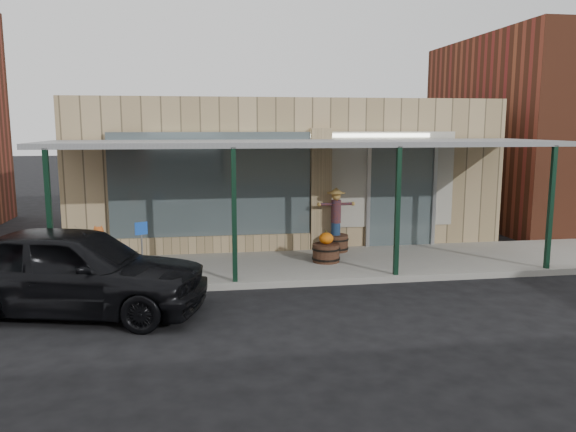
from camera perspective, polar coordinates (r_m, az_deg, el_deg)
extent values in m
plane|color=black|center=(10.47, 5.44, -10.16)|extent=(120.00, 120.00, 0.00)
cube|color=gray|center=(13.82, 1.73, -5.02)|extent=(40.00, 3.20, 0.15)
cube|color=tan|center=(17.99, -0.97, 4.83)|extent=(12.00, 6.00, 4.20)
cube|color=#4F5D60|center=(14.70, -7.77, 2.99)|extent=(5.20, 0.06, 2.80)
cube|color=#4F5D60|center=(15.86, 11.40, 1.88)|extent=(1.80, 0.06, 2.80)
cube|color=tan|center=(15.11, 3.31, 2.46)|extent=(0.55, 0.30, 3.40)
cube|color=tan|center=(14.99, -7.65, -2.89)|extent=(5.20, 0.30, 0.50)
cube|color=#ABA697|center=(15.01, 0.65, 3.58)|extent=(9.00, 0.02, 2.60)
cube|color=white|center=(14.92, 0.68, 8.17)|extent=(7.50, 0.03, 0.10)
cube|color=slate|center=(13.40, 1.79, 7.41)|extent=(12.00, 3.00, 0.12)
cube|color=black|center=(12.24, -23.04, -0.54)|extent=(0.10, 0.10, 2.95)
cube|color=black|center=(11.89, -5.49, -0.12)|extent=(0.10, 0.10, 2.95)
cube|color=black|center=(12.62, 11.05, 0.29)|extent=(0.10, 0.10, 2.95)
cube|color=black|center=(14.31, 25.11, 0.63)|extent=(0.10, 0.10, 2.95)
cylinder|color=#4D2E1E|center=(15.02, 4.85, -2.74)|extent=(0.81, 0.81, 0.44)
cylinder|color=navy|center=(14.95, 4.87, -1.30)|extent=(0.30, 0.30, 0.33)
cylinder|color=maroon|center=(14.87, 4.90, 0.46)|extent=(0.32, 0.32, 0.60)
sphere|color=#C4874B|center=(14.81, 4.92, 2.06)|extent=(0.24, 0.24, 0.24)
cone|color=#C4874B|center=(14.79, 4.93, 2.61)|extent=(0.39, 0.39, 0.15)
cylinder|color=#4D2E1E|center=(13.83, 3.88, -3.76)|extent=(0.69, 0.69, 0.44)
ellipsoid|color=orange|center=(13.76, 3.90, -2.28)|extent=(0.35, 0.35, 0.29)
cylinder|color=#4C471E|center=(13.73, 3.91, -1.60)|extent=(0.04, 0.04, 0.07)
cylinder|color=gray|center=(12.35, -14.57, -4.20)|extent=(0.04, 0.04, 1.03)
cube|color=blue|center=(12.22, -14.70, -1.23)|extent=(0.25, 0.13, 0.27)
imported|color=black|center=(11.09, -20.96, -5.14)|extent=(5.23, 3.14, 1.67)
ellipsoid|color=#C34C22|center=(11.87, -18.66, -2.79)|extent=(0.29, 0.24, 0.37)
sphere|color=#C34C22|center=(11.86, -18.69, -1.53)|extent=(0.21, 0.21, 0.21)
cylinder|color=#197025|center=(11.85, -18.69, -2.09)|extent=(0.14, 0.14, 0.02)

